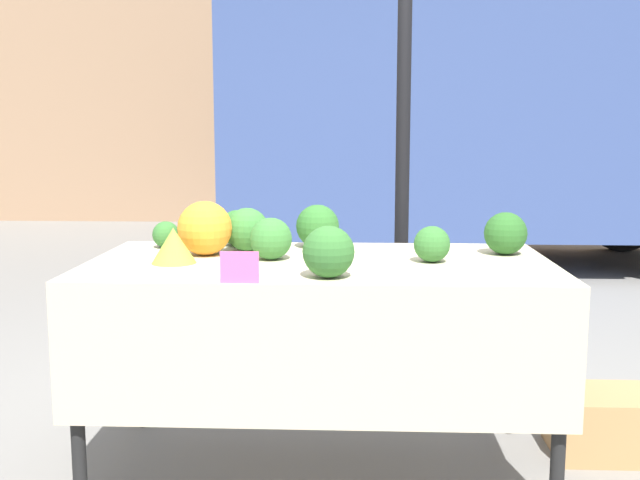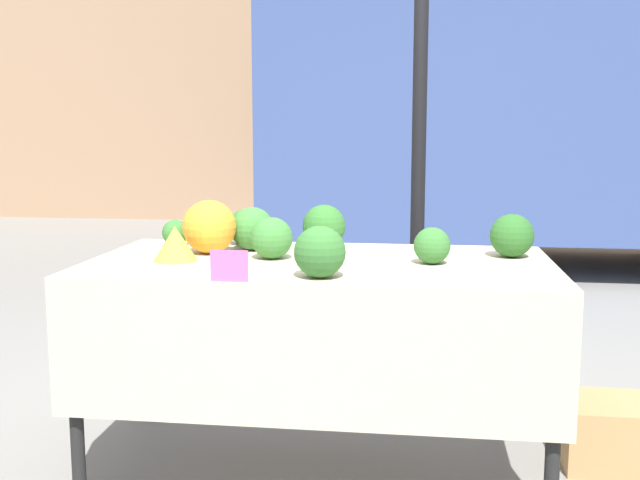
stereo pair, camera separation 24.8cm
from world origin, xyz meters
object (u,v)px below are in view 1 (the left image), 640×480
(produce_crate, at_px, (613,423))
(orange_cauliflower, at_px, (205,228))
(parked_truck, at_px, (462,130))
(price_sign, at_px, (239,267))

(produce_crate, bearing_deg, orange_cauliflower, -176.79)
(parked_truck, bearing_deg, price_sign, -105.62)
(parked_truck, distance_m, price_sign, 5.45)
(orange_cauliflower, height_order, produce_crate, orange_cauliflower)
(parked_truck, bearing_deg, orange_cauliflower, -109.81)
(produce_crate, bearing_deg, parked_truck, 90.14)
(orange_cauliflower, distance_m, produce_crate, 1.89)
(orange_cauliflower, relative_size, produce_crate, 0.43)
(parked_truck, xyz_separation_m, price_sign, (-1.46, -5.23, -0.44))
(price_sign, bearing_deg, orange_cauliflower, 112.04)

